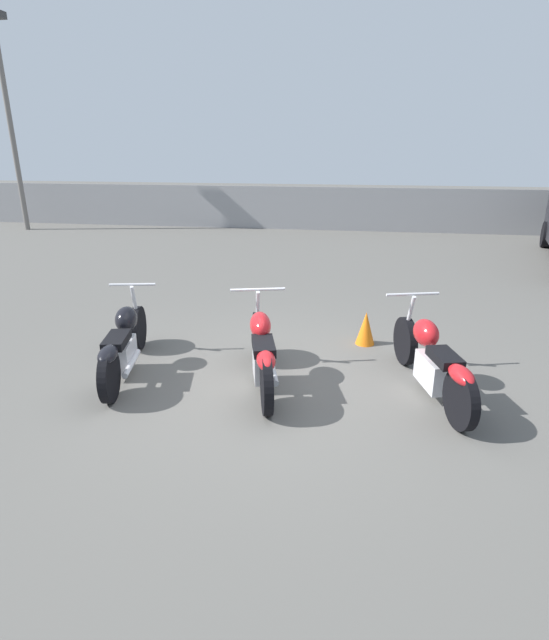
{
  "coord_description": "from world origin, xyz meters",
  "views": [
    {
      "loc": [
        0.89,
        -5.35,
        2.75
      ],
      "look_at": [
        0.0,
        0.44,
        0.65
      ],
      "focal_mm": 28.0,
      "sensor_mm": 36.0,
      "label": 1
    }
  ],
  "objects_px": {
    "motorcycle_slot_0": "(124,343)",
    "motorcycle_slot_2": "(432,360)",
    "motorcycle_slot_1": "(262,351)",
    "traffic_cone_near": "(366,328)",
    "light_pole_right": "(7,105)"
  },
  "relations": [
    {
      "from": "motorcycle_slot_0",
      "to": "motorcycle_slot_2",
      "type": "relative_size",
      "value": 0.98
    },
    {
      "from": "motorcycle_slot_1",
      "to": "motorcycle_slot_2",
      "type": "height_order",
      "value": "motorcycle_slot_1"
    },
    {
      "from": "motorcycle_slot_2",
      "to": "traffic_cone_near",
      "type": "xyz_separation_m",
      "value": [
        -0.71,
        1.41,
        -0.17
      ]
    },
    {
      "from": "motorcycle_slot_0",
      "to": "traffic_cone_near",
      "type": "bearing_deg",
      "value": 14.4
    },
    {
      "from": "motorcycle_slot_0",
      "to": "motorcycle_slot_1",
      "type": "height_order",
      "value": "motorcycle_slot_1"
    },
    {
      "from": "motorcycle_slot_0",
      "to": "traffic_cone_near",
      "type": "distance_m",
      "value": 3.31
    },
    {
      "from": "light_pole_right",
      "to": "traffic_cone_near",
      "type": "xyz_separation_m",
      "value": [
        10.93,
        -8.42,
        -3.58
      ]
    },
    {
      "from": "light_pole_right",
      "to": "motorcycle_slot_0",
      "type": "bearing_deg",
      "value": -51.1
    },
    {
      "from": "light_pole_right",
      "to": "motorcycle_slot_1",
      "type": "distance_m",
      "value": 14.26
    },
    {
      "from": "light_pole_right",
      "to": "motorcycle_slot_0",
      "type": "xyz_separation_m",
      "value": [
        7.95,
        -9.85,
        -3.41
      ]
    },
    {
      "from": "light_pole_right",
      "to": "traffic_cone_near",
      "type": "bearing_deg",
      "value": -37.59
    },
    {
      "from": "traffic_cone_near",
      "to": "motorcycle_slot_0",
      "type": "bearing_deg",
      "value": -154.29
    },
    {
      "from": "motorcycle_slot_2",
      "to": "motorcycle_slot_1",
      "type": "bearing_deg",
      "value": 167.61
    },
    {
      "from": "traffic_cone_near",
      "to": "motorcycle_slot_1",
      "type": "bearing_deg",
      "value": -129.76
    },
    {
      "from": "light_pole_right",
      "to": "motorcycle_slot_1",
      "type": "height_order",
      "value": "light_pole_right"
    }
  ]
}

